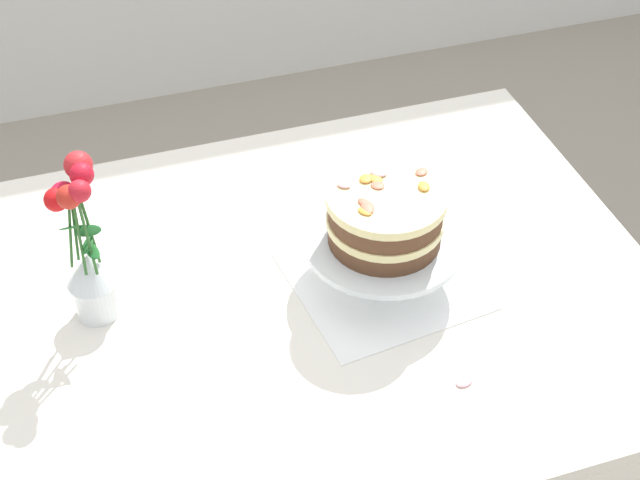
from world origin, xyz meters
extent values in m
cube|color=white|center=(0.00, 0.00, 0.72)|extent=(1.40, 1.00, 0.03)
cylinder|color=brown|center=(0.60, 0.40, 0.35)|extent=(0.06, 0.06, 0.71)
cube|color=white|center=(0.19, -0.01, 0.74)|extent=(0.36, 0.36, 0.00)
cylinder|color=silver|center=(0.19, -0.01, 0.75)|extent=(0.11, 0.11, 0.01)
cylinder|color=silver|center=(0.19, -0.01, 0.79)|extent=(0.03, 0.03, 0.07)
cylinder|color=silver|center=(0.19, -0.01, 0.83)|extent=(0.29, 0.29, 0.01)
cylinder|color=brown|center=(0.19, -0.01, 0.86)|extent=(0.20, 0.20, 0.04)
cylinder|color=beige|center=(0.19, -0.01, 0.88)|extent=(0.21, 0.21, 0.02)
cylinder|color=brown|center=(0.19, -0.01, 0.91)|extent=(0.20, 0.20, 0.04)
cylinder|color=beige|center=(0.19, -0.01, 0.94)|extent=(0.21, 0.21, 0.02)
ellipsoid|color=orange|center=(0.14, -0.05, 0.95)|extent=(0.03, 0.03, 0.00)
ellipsoid|color=orange|center=(0.17, 0.03, 0.95)|extent=(0.03, 0.03, 0.01)
ellipsoid|color=pink|center=(0.13, 0.03, 0.95)|extent=(0.03, 0.03, 0.01)
ellipsoid|color=pink|center=(0.20, 0.04, 0.95)|extent=(0.04, 0.04, 0.01)
ellipsoid|color=#E56B51|center=(0.15, -0.03, 0.95)|extent=(0.03, 0.03, 0.01)
ellipsoid|color=#E56B51|center=(0.15, -0.04, 0.95)|extent=(0.03, 0.04, 0.01)
ellipsoid|color=#E56B51|center=(0.27, 0.02, 0.95)|extent=(0.03, 0.03, 0.00)
ellipsoid|color=#E56B51|center=(0.19, 0.01, 0.95)|extent=(0.03, 0.03, 0.00)
ellipsoid|color=orange|center=(0.19, 0.03, 0.95)|extent=(0.03, 0.03, 0.00)
ellipsoid|color=orange|center=(0.26, -0.02, 0.95)|extent=(0.03, 0.03, 0.01)
cylinder|color=silver|center=(-0.32, 0.06, 0.78)|extent=(0.08, 0.08, 0.08)
cone|color=silver|center=(-0.32, 0.06, 0.85)|extent=(0.09, 0.09, 0.06)
cylinder|color=#2D6028|center=(-0.30, 0.06, 0.95)|extent=(0.02, 0.01, 0.19)
sphere|color=red|center=(-0.30, 0.06, 1.05)|extent=(0.04, 0.04, 0.04)
ellipsoid|color=#236B2D|center=(-0.31, 0.05, 0.94)|extent=(0.05, 0.02, 0.02)
cylinder|color=#2D6028|center=(-0.30, 0.08, 0.95)|extent=(0.02, 0.02, 0.19)
sphere|color=red|center=(-0.30, 0.09, 1.05)|extent=(0.05, 0.05, 0.05)
cylinder|color=#2D6028|center=(-0.33, 0.07, 0.93)|extent=(0.02, 0.02, 0.14)
sphere|color=red|center=(-0.33, 0.08, 1.00)|extent=(0.04, 0.04, 0.04)
cylinder|color=#2D6028|center=(-0.33, 0.06, 0.93)|extent=(0.02, 0.01, 0.15)
sphere|color=red|center=(-0.34, 0.06, 1.01)|extent=(0.04, 0.04, 0.04)
ellipsoid|color=#236B2D|center=(-0.33, 0.06, 0.94)|extent=(0.04, 0.02, 0.02)
cylinder|color=#2D6028|center=(-0.32, 0.04, 0.94)|extent=(0.01, 0.02, 0.17)
sphere|color=red|center=(-0.32, 0.03, 1.03)|extent=(0.04, 0.04, 0.04)
ellipsoid|color=#236B2D|center=(-0.31, 0.05, 0.91)|extent=(0.03, 0.05, 0.01)
cylinder|color=#2D6028|center=(-0.31, 0.04, 0.95)|extent=(0.01, 0.03, 0.18)
sphere|color=red|center=(-0.31, 0.03, 1.04)|extent=(0.04, 0.04, 0.04)
ellipsoid|color=#236B2D|center=(-0.31, 0.04, 0.90)|extent=(0.03, 0.05, 0.01)
ellipsoid|color=pink|center=(0.24, -0.29, 0.74)|extent=(0.04, 0.03, 0.01)
camera|label=1|loc=(-0.31, -1.19, 1.98)|focal=53.75mm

